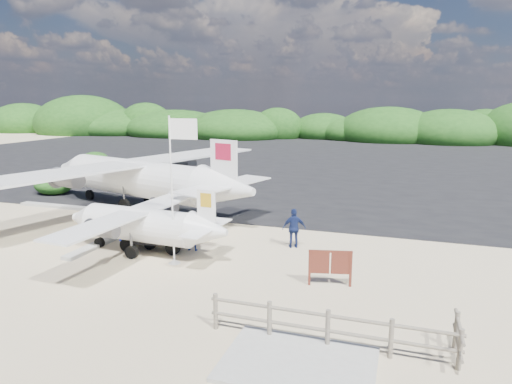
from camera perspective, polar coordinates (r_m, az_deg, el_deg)
ground at (r=18.16m, az=-7.50°, el=-8.03°), size 160.00×160.00×0.00m
asphalt_apron at (r=46.38m, az=8.85°, el=3.91°), size 90.00×50.00×0.04m
lagoon at (r=24.40m, az=-25.33°, el=-3.95°), size 9.00×7.00×0.40m
walkway_pad at (r=11.33m, az=5.30°, el=-20.80°), size 3.50×2.50×0.10m
vegetation_band at (r=71.02m, az=12.28°, el=6.40°), size 124.00×8.00×4.40m
fence at (r=12.09m, az=8.88°, el=-18.63°), size 6.40×2.00×1.10m
baggage_cart at (r=19.36m, az=-12.42°, el=-6.95°), size 2.89×1.87×1.36m
flagpole at (r=17.61m, az=-10.15°, el=-8.74°), size 1.10×0.48×5.48m
signboard at (r=15.57m, az=9.17°, el=-11.48°), size 1.51×0.47×1.25m
crew_a at (r=18.68m, az=-8.02°, el=-4.88°), size 0.61×0.42×1.61m
crew_b at (r=24.19m, az=-5.97°, el=-0.90°), size 0.98×0.85×1.73m
crew_c at (r=18.90m, az=4.79°, el=-4.54°), size 1.05×0.73×1.66m
aircraft_small at (r=52.00m, az=2.67°, el=4.85°), size 7.90×7.90×2.68m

